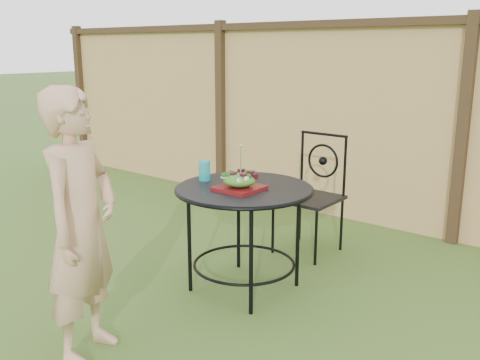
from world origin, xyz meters
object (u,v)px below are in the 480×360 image
(patio_table, at_px, (244,207))
(patio_chair, at_px, (312,190))
(diner, at_px, (81,227))
(salad_plate, at_px, (239,188))

(patio_table, bearing_deg, patio_chair, 91.85)
(diner, bearing_deg, salad_plate, -32.41)
(salad_plate, bearing_deg, patio_table, 105.36)
(diner, xyz_separation_m, salad_plate, (0.18, 1.08, 0.01))
(salad_plate, bearing_deg, diner, -99.32)
(patio_chair, relative_size, salad_plate, 3.52)
(patio_chair, relative_size, diner, 0.66)
(patio_chair, height_order, diner, diner)
(patio_chair, distance_m, salad_plate, 1.02)
(patio_table, distance_m, patio_chair, 0.92)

